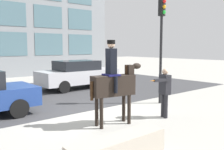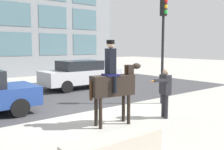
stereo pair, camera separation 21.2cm
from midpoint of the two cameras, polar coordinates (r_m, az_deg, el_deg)
ground_plane at (r=8.85m, az=-4.28°, el=-9.14°), size 80.00×80.00×0.00m
road_surface at (r=12.96m, az=-16.21°, el=-4.39°), size 21.70×8.50×0.01m
mounted_horse_lead at (r=7.51m, az=1.13°, el=-1.75°), size 1.76×0.67×2.58m
pedestrian_bystander at (r=8.49m, az=12.71°, el=-3.23°), size 0.90×0.44×1.66m
street_car_far_lane at (r=14.51m, az=-6.65°, el=0.25°), size 4.65×1.93×1.61m
traffic_light at (r=10.60m, az=12.21°, el=9.11°), size 0.24×0.29×4.35m
planter_ledge at (r=5.38m, az=1.75°, el=-16.58°), size 2.30×0.56×0.53m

